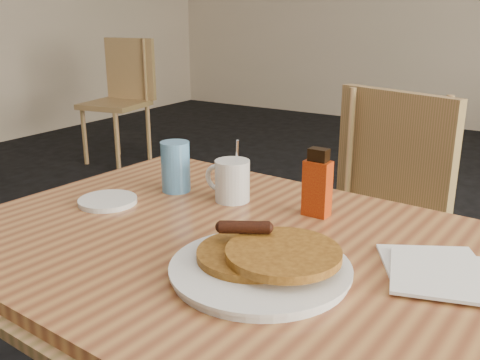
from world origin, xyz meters
name	(u,v)px	position (x,y,z in m)	size (l,w,h in m)	color
main_table	(250,265)	(0.03, -0.04, 0.71)	(1.31, 0.94, 0.75)	#A96F3C
chair_main_far	(379,215)	(0.04, 0.73, 0.56)	(0.54, 0.55, 0.95)	#AB7D50
chair_wall_extra	(123,89)	(-2.57, 2.26, 0.58)	(0.51, 0.51, 0.97)	#AB7D50
pancake_plate	(263,263)	(0.10, -0.12, 0.77)	(0.31, 0.31, 0.07)	silver
coffee_mug	(231,180)	(-0.15, 0.16, 0.80)	(0.12, 0.08, 0.16)	silver
syrup_bottle	(317,185)	(0.07, 0.18, 0.82)	(0.06, 0.04, 0.15)	maroon
napkin_stack	(439,271)	(0.36, 0.04, 0.76)	(0.25, 0.26, 0.01)	white
blue_tumbler	(176,167)	(-0.30, 0.15, 0.81)	(0.07, 0.07, 0.13)	#508ABD
side_saucer	(108,201)	(-0.38, -0.01, 0.76)	(0.14, 0.14, 0.01)	silver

